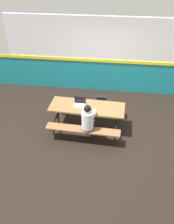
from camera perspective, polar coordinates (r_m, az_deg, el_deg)
ground_plane at (r=6.80m, az=2.45°, el=-4.04°), size 10.00×10.00×0.02m
accent_backdrop at (r=8.18m, az=4.26°, el=13.24°), size 8.00×0.14×2.60m
picnic_table_main at (r=6.47m, az=-0.00°, el=0.19°), size 2.09×1.63×0.74m
student_nearer at (r=5.94m, az=0.24°, el=-1.93°), size 0.37×0.53×1.21m
laptop_silver at (r=6.42m, az=-1.80°, el=2.10°), size 0.33×0.23×0.22m
backpack_dark at (r=7.56m, az=3.55°, el=2.52°), size 0.30×0.22×0.44m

